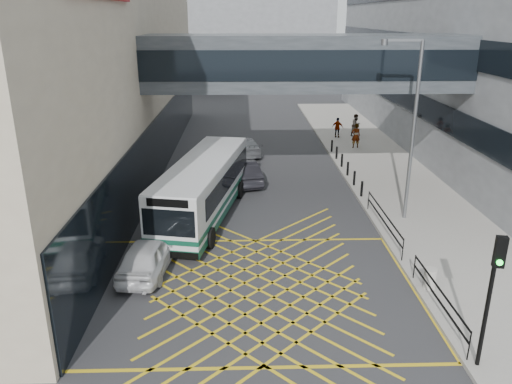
{
  "coord_description": "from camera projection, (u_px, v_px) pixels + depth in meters",
  "views": [
    {
      "loc": [
        -0.59,
        -16.83,
        9.98
      ],
      "look_at": [
        0.0,
        4.0,
        2.6
      ],
      "focal_mm": 35.0,
      "sensor_mm": 36.0,
      "label": 1
    }
  ],
  "objects": [
    {
      "name": "ground",
      "position": [
        259.0,
        290.0,
        19.21
      ],
      "size": [
        120.0,
        120.0,
        0.0
      ],
      "primitive_type": "plane",
      "color": "#333335"
    },
    {
      "name": "building_far",
      "position": [
        231.0,
        23.0,
        72.69
      ],
      "size": [
        28.0,
        16.0,
        18.0
      ],
      "primitive_type": "cube",
      "color": "gray",
      "rests_on": "ground"
    },
    {
      "name": "skybridge",
      "position": [
        305.0,
        62.0,
        28.09
      ],
      "size": [
        20.0,
        4.1,
        3.0
      ],
      "color": "#373C42",
      "rests_on": "ground"
    },
    {
      "name": "pavement",
      "position": [
        385.0,
        172.0,
        33.56
      ],
      "size": [
        6.0,
        54.0,
        0.16
      ],
      "primitive_type": "cube",
      "color": "#9C978E",
      "rests_on": "ground"
    },
    {
      "name": "box_junction",
      "position": [
        259.0,
        290.0,
        19.21
      ],
      "size": [
        12.0,
        9.0,
        0.01
      ],
      "color": "gold",
      "rests_on": "ground"
    },
    {
      "name": "bus",
      "position": [
        204.0,
        187.0,
        25.75
      ],
      "size": [
        4.57,
        11.18,
        3.06
      ],
      "rotation": [
        0.0,
        0.0,
        -0.19
      ],
      "color": "silver",
      "rests_on": "ground"
    },
    {
      "name": "car_white",
      "position": [
        148.0,
        255.0,
        20.35
      ],
      "size": [
        2.38,
        4.83,
        1.48
      ],
      "primitive_type": "imported",
      "rotation": [
        0.0,
        0.0,
        3.04
      ],
      "color": "silver",
      "rests_on": "ground"
    },
    {
      "name": "car_dark",
      "position": [
        242.0,
        172.0,
        31.28
      ],
      "size": [
        2.95,
        5.06,
        1.49
      ],
      "primitive_type": "imported",
      "rotation": [
        0.0,
        0.0,
        3.38
      ],
      "color": "black",
      "rests_on": "ground"
    },
    {
      "name": "car_silver",
      "position": [
        245.0,
        146.0,
        37.7
      ],
      "size": [
        2.92,
        4.73,
        1.37
      ],
      "primitive_type": "imported",
      "rotation": [
        0.0,
        0.0,
        3.4
      ],
      "color": "gray",
      "rests_on": "ground"
    },
    {
      "name": "traffic_light",
      "position": [
        493.0,
        284.0,
        13.84
      ],
      "size": [
        0.33,
        0.51,
        4.28
      ],
      "rotation": [
        0.0,
        0.0,
        -0.2
      ],
      "color": "black",
      "rests_on": "pavement"
    },
    {
      "name": "street_lamp",
      "position": [
        410.0,
        121.0,
        24.03
      ],
      "size": [
        2.0,
        0.32,
        8.82
      ],
      "rotation": [
        0.0,
        0.0,
        -0.04
      ],
      "color": "slate",
      "rests_on": "pavement"
    },
    {
      "name": "litter_bin",
      "position": [
        430.0,
        278.0,
        18.94
      ],
      "size": [
        0.47,
        0.47,
        0.81
      ],
      "primitive_type": "cylinder",
      "color": "#ADA89E",
      "rests_on": "pavement"
    },
    {
      "name": "kerb_railings",
      "position": [
        405.0,
        247.0,
        20.75
      ],
      "size": [
        0.05,
        12.54,
        1.0
      ],
      "color": "black",
      "rests_on": "pavement"
    },
    {
      "name": "bollards",
      "position": [
        345.0,
        164.0,
        33.31
      ],
      "size": [
        0.14,
        10.14,
        0.9
      ],
      "color": "black",
      "rests_on": "pavement"
    },
    {
      "name": "pedestrian_a",
      "position": [
        356.0,
        136.0,
        39.05
      ],
      "size": [
        0.78,
        0.58,
        1.9
      ],
      "primitive_type": "imported",
      "rotation": [
        0.0,
        0.0,
        3.19
      ],
      "color": "gray",
      "rests_on": "pavement"
    },
    {
      "name": "pedestrian_b",
      "position": [
        356.0,
        125.0,
        42.88
      ],
      "size": [
        1.06,
        0.97,
        1.88
      ],
      "primitive_type": "imported",
      "rotation": [
        0.0,
        0.0,
        0.63
      ],
      "color": "gray",
      "rests_on": "pavement"
    },
    {
      "name": "pedestrian_c",
      "position": [
        338.0,
        128.0,
        42.33
      ],
      "size": [
        1.11,
        0.86,
        1.69
      ],
      "primitive_type": "imported",
      "rotation": [
        0.0,
        0.0,
        2.71
      ],
      "color": "gray",
      "rests_on": "pavement"
    }
  ]
}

